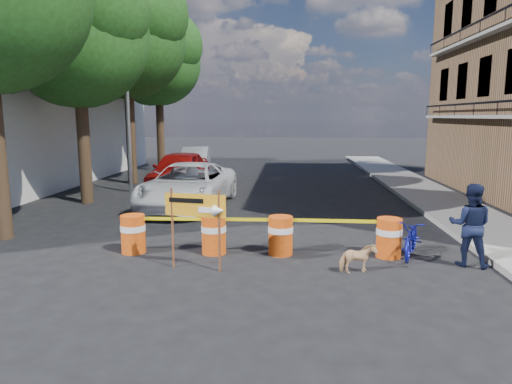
# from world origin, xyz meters

# --- Properties ---
(ground) EXTENTS (120.00, 120.00, 0.00)m
(ground) POSITION_xyz_m (0.00, 0.00, 0.00)
(ground) COLOR black
(ground) RESTS_ON ground
(sidewalk_east) EXTENTS (2.40, 40.00, 0.15)m
(sidewalk_east) POSITION_xyz_m (6.20, 6.00, 0.07)
(sidewalk_east) COLOR gray
(sidewalk_east) RESTS_ON ground
(tree_mid_a) EXTENTS (5.25, 5.00, 8.68)m
(tree_mid_a) POSITION_xyz_m (-6.74, 7.00, 6.01)
(tree_mid_a) COLOR #332316
(tree_mid_a) RESTS_ON ground
(tree_mid_b) EXTENTS (5.67, 5.40, 9.62)m
(tree_mid_b) POSITION_xyz_m (-6.73, 12.00, 6.71)
(tree_mid_b) COLOR #332316
(tree_mid_b) RESTS_ON ground
(tree_far) EXTENTS (5.04, 4.80, 8.84)m
(tree_far) POSITION_xyz_m (-6.74, 17.00, 6.22)
(tree_far) COLOR #332316
(tree_far) RESTS_ON ground
(streetlamp) EXTENTS (1.25, 0.18, 8.00)m
(streetlamp) POSITION_xyz_m (-5.93, 9.50, 4.38)
(streetlamp) COLOR gray
(streetlamp) RESTS_ON ground
(barrel_far_left) EXTENTS (0.58, 0.58, 0.90)m
(barrel_far_left) POSITION_xyz_m (-2.98, 1.01, 0.47)
(barrel_far_left) COLOR #CB420B
(barrel_far_left) RESTS_ON ground
(barrel_mid_left) EXTENTS (0.58, 0.58, 0.90)m
(barrel_mid_left) POSITION_xyz_m (-1.08, 1.08, 0.47)
(barrel_mid_left) COLOR #CB420B
(barrel_mid_left) RESTS_ON ground
(barrel_mid_right) EXTENTS (0.58, 0.58, 0.90)m
(barrel_mid_right) POSITION_xyz_m (0.47, 1.12, 0.47)
(barrel_mid_right) COLOR #CB420B
(barrel_mid_right) RESTS_ON ground
(barrel_far_right) EXTENTS (0.58, 0.58, 0.90)m
(barrel_far_right) POSITION_xyz_m (2.93, 1.09, 0.47)
(barrel_far_right) COLOR #CB420B
(barrel_far_right) RESTS_ON ground
(detour_sign) EXTENTS (1.31, 0.39, 1.70)m
(detour_sign) POSITION_xyz_m (-1.11, -0.10, 1.24)
(detour_sign) COLOR #592D19
(detour_sign) RESTS_ON ground
(pedestrian) EXTENTS (1.05, 0.93, 1.78)m
(pedestrian) POSITION_xyz_m (4.50, 0.60, 0.89)
(pedestrian) COLOR black
(pedestrian) RESTS_ON ground
(bicycle) EXTENTS (0.86, 1.03, 1.67)m
(bicycle) POSITION_xyz_m (3.47, 1.20, 0.84)
(bicycle) COLOR #121799
(bicycle) RESTS_ON ground
(dog) EXTENTS (0.79, 0.51, 0.62)m
(dog) POSITION_xyz_m (2.07, -0.06, 0.31)
(dog) COLOR #E5B983
(dog) RESTS_ON ground
(suv_white) EXTENTS (2.97, 5.73, 1.54)m
(suv_white) POSITION_xyz_m (-2.87, 6.47, 0.77)
(suv_white) COLOR white
(suv_white) RESTS_ON ground
(sedan_red) EXTENTS (2.12, 4.98, 1.68)m
(sedan_red) POSITION_xyz_m (-4.12, 10.34, 0.84)
(sedan_red) COLOR #990E0C
(sedan_red) RESTS_ON ground
(sedan_silver) EXTENTS (1.99, 4.42, 1.41)m
(sedan_silver) POSITION_xyz_m (-4.80, 17.09, 0.70)
(sedan_silver) COLOR #B4B6BB
(sedan_silver) RESTS_ON ground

